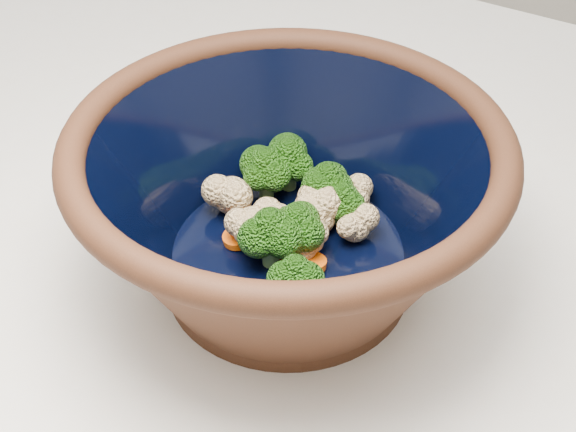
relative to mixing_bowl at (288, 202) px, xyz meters
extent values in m
cylinder|color=black|center=(0.00, 0.00, -0.08)|extent=(0.20, 0.20, 0.01)
torus|color=black|center=(0.00, 0.00, 0.05)|extent=(0.33, 0.33, 0.02)
cylinder|color=black|center=(0.00, 0.00, -0.05)|extent=(0.19, 0.19, 0.00)
cylinder|color=#608442|center=(0.00, 0.06, -0.04)|extent=(0.01, 0.01, 0.02)
ellipsoid|color=#2F6F15|center=(0.00, 0.06, -0.02)|extent=(0.04, 0.04, 0.03)
cylinder|color=#608442|center=(0.01, 0.00, -0.04)|extent=(0.01, 0.01, 0.02)
ellipsoid|color=#2F6F15|center=(0.01, 0.00, -0.02)|extent=(0.04, 0.04, 0.04)
cylinder|color=#608442|center=(0.03, -0.05, -0.04)|extent=(0.01, 0.01, 0.02)
ellipsoid|color=#2F6F15|center=(0.03, -0.05, -0.02)|extent=(0.04, 0.04, 0.03)
cylinder|color=#608442|center=(-0.05, 0.05, -0.04)|extent=(0.01, 0.01, 0.02)
ellipsoid|color=#2F6F15|center=(-0.05, 0.05, -0.02)|extent=(0.04, 0.04, 0.04)
cylinder|color=#608442|center=(0.02, 0.05, -0.04)|extent=(0.01, 0.01, 0.02)
ellipsoid|color=#2F6F15|center=(0.02, 0.05, -0.02)|extent=(0.03, 0.03, 0.03)
cylinder|color=#608442|center=(-0.04, 0.07, -0.04)|extent=(0.01, 0.01, 0.02)
ellipsoid|color=#2F6F15|center=(-0.04, 0.07, -0.01)|extent=(0.04, 0.04, 0.04)
cylinder|color=#608442|center=(0.00, -0.02, -0.04)|extent=(0.01, 0.01, 0.02)
ellipsoid|color=#2F6F15|center=(0.00, -0.02, -0.01)|extent=(0.05, 0.05, 0.04)
sphere|color=#F8E1AB|center=(0.04, 0.04, -0.04)|extent=(0.03, 0.03, 0.03)
sphere|color=#F8E1AB|center=(0.01, 0.00, -0.03)|extent=(0.03, 0.03, 0.03)
sphere|color=#F8E1AB|center=(-0.02, 0.00, -0.03)|extent=(0.03, 0.03, 0.03)
sphere|color=#F8E1AB|center=(-0.03, -0.01, -0.03)|extent=(0.03, 0.03, 0.03)
sphere|color=#F8E1AB|center=(0.01, 0.03, -0.03)|extent=(0.03, 0.03, 0.03)
sphere|color=#F8E1AB|center=(0.01, 0.03, -0.03)|extent=(0.03, 0.03, 0.03)
sphere|color=#F8E1AB|center=(0.02, 0.07, -0.04)|extent=(0.03, 0.03, 0.03)
sphere|color=#F8E1AB|center=(-0.07, 0.02, -0.03)|extent=(0.03, 0.03, 0.03)
sphere|color=#F8E1AB|center=(0.01, 0.01, -0.03)|extent=(0.03, 0.03, 0.03)
cylinder|color=#F3600A|center=(0.00, 0.00, -0.04)|extent=(0.03, 0.03, 0.01)
cylinder|color=#F3600A|center=(-0.04, -0.01, -0.04)|extent=(0.02, 0.02, 0.01)
cylinder|color=#F3600A|center=(-0.04, 0.00, -0.04)|extent=(0.03, 0.03, 0.01)
cylinder|color=#F3600A|center=(0.00, 0.00, -0.04)|extent=(0.03, 0.03, 0.01)
cylinder|color=#F3600A|center=(0.03, -0.01, -0.04)|extent=(0.03, 0.03, 0.01)
camera|label=1|loc=(0.25, -0.40, 0.39)|focal=50.00mm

